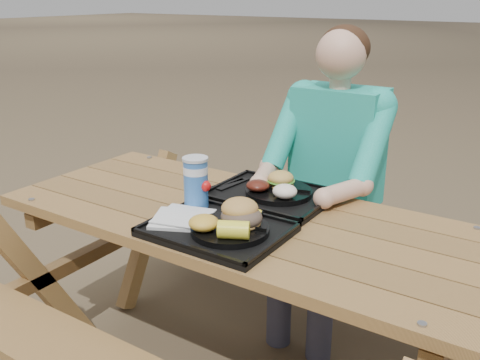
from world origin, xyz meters
The scene contains 17 objects.
picnic_table centered at (0.00, 0.00, 0.38)m, with size 1.80×1.49×0.75m, color #999999, non-canonical shape.
tray_near centered at (0.03, -0.18, 0.76)m, with size 0.45×0.35×0.02m, color black.
tray_far centered at (0.02, 0.19, 0.76)m, with size 0.45×0.35×0.02m, color black.
plate_near centered at (0.09, -0.19, 0.78)m, with size 0.26×0.26×0.02m, color black.
plate_far centered at (0.05, 0.20, 0.78)m, with size 0.26×0.26×0.02m, color black.
napkin_stack centered at (-0.11, -0.21, 0.78)m, with size 0.18×0.18×0.02m, color silver.
soda_cup centered at (-0.14, -0.07, 0.86)m, with size 0.09×0.09×0.18m, color #1550A4.
condiment_bbq centered at (0.02, -0.06, 0.79)m, with size 0.05×0.05×0.03m, color black.
condiment_mustard centered at (0.10, -0.05, 0.78)m, with size 0.05×0.05×0.03m, color yellow.
sandwich centered at (0.11, -0.15, 0.86)m, with size 0.13×0.13×0.13m, color #BB8742, non-canonical shape.
mac_cheese centered at (0.03, -0.25, 0.81)m, with size 0.10×0.10×0.05m, color gold.
corn_cob centered at (0.14, -0.25, 0.82)m, with size 0.10×0.10×0.06m, color #FFF435, non-canonical shape.
cutlery_far centered at (-0.16, 0.19, 0.77)m, with size 0.03×0.17×0.01m, color black.
burger centered at (0.03, 0.24, 0.84)m, with size 0.10×0.10×0.09m, color gold, non-canonical shape.
baked_beans centered at (-0.02, 0.15, 0.81)m, with size 0.09×0.09×0.04m, color #4E190F.
potato_salad centered at (0.11, 0.14, 0.82)m, with size 0.09×0.09×0.05m, color white.
diner centered at (0.10, 0.62, 0.64)m, with size 0.48×0.84×1.28m, color teal, non-canonical shape.
Camera 1 is at (0.99, -1.50, 1.51)m, focal length 40.00 mm.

